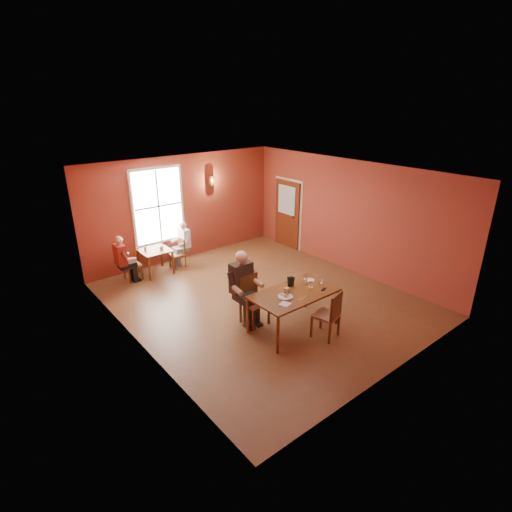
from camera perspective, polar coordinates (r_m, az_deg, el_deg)
ground at (r=9.53m, az=0.76°, el=-6.21°), size 6.00×7.00×0.01m
wall_back at (r=11.71m, az=-10.29°, el=6.76°), size 6.00×0.04×3.00m
wall_front at (r=6.83m, az=20.01°, el=-5.54°), size 6.00×0.04×3.00m
wall_left at (r=7.50m, az=-17.12°, el=-2.65°), size 0.04×7.00×3.00m
wall_right at (r=11.00m, az=12.98°, el=5.56°), size 0.04×7.00×3.00m
ceiling at (r=8.54m, az=0.86°, el=11.83°), size 6.00×7.00×0.04m
window at (r=11.26m, az=-13.79°, el=6.93°), size 1.36×0.10×1.96m
door at (r=12.56m, az=4.43°, el=5.95°), size 0.12×1.04×2.10m
wall_sconce at (r=11.91m, az=-6.44°, el=10.69°), size 0.16×0.16×0.28m
main_table at (r=8.28m, az=5.38°, el=-7.76°), size 1.75×0.98×0.82m
chair_diner_main at (r=8.35m, az=-0.19°, el=-6.44°), size 0.47×0.47×1.06m
diner_main at (r=8.22m, az=-0.07°, el=-5.09°), size 0.61×0.61×1.52m
chair_empty at (r=8.06m, az=9.98°, el=-8.18°), size 0.54×0.54×0.99m
plate_food at (r=7.89m, az=4.23°, el=-5.75°), size 0.36×0.36×0.04m
sandwich at (r=7.99m, az=4.46°, el=-5.08°), size 0.10×0.10×0.12m
goblet_a at (r=8.39m, az=7.11°, el=-3.46°), size 0.09×0.09×0.20m
goblet_b at (r=8.34m, az=9.14°, el=-3.71°), size 0.11×0.11×0.22m
goblet_c at (r=8.13m, az=7.83°, el=-4.31°), size 0.11×0.11×0.22m
menu_stand at (r=8.28m, az=4.99°, el=-3.67°), size 0.14×0.10×0.22m
knife at (r=7.87m, az=6.59°, el=-6.06°), size 0.23×0.02×0.00m
napkin at (r=7.65m, az=4.16°, el=-6.85°), size 0.23×0.23×0.01m
side_plate at (r=8.63m, az=7.77°, el=-3.43°), size 0.21×0.21×0.01m
sunglasses at (r=8.28m, az=9.63°, el=-4.71°), size 0.15×0.09×0.02m
second_table at (r=11.11m, az=-14.13°, el=-0.76°), size 0.76×0.76×0.67m
chair_diner_white at (r=11.34m, az=-11.21°, el=0.34°), size 0.36×0.36×0.80m
diner_white at (r=11.28m, az=-11.16°, el=1.32°), size 0.48×0.48×1.20m
chair_diner_maroon at (r=10.84m, az=-17.26°, el=-1.11°), size 0.38×0.38×0.87m
diner_maroon at (r=10.77m, az=-17.51°, el=-0.24°), size 0.50×0.50×1.24m
cup_a at (r=10.93m, az=-13.36°, el=1.09°), size 0.14×0.14×0.08m
cup_b at (r=11.01m, az=-15.54°, el=1.04°), size 0.12×0.12×0.09m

